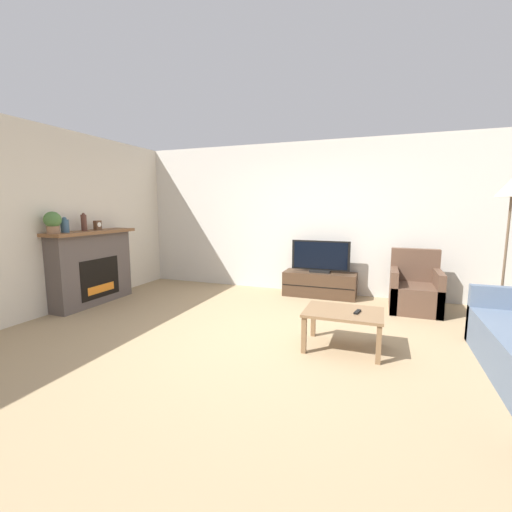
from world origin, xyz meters
TOP-DOWN VIEW (x-y plane):
  - ground_plane at (0.00, 0.00)m, footprint 24.00×24.00m
  - wall_back at (0.00, 2.47)m, footprint 12.00×0.06m
  - wall_left at (-3.30, 0.00)m, footprint 0.06×12.00m
  - fireplace at (-3.11, 0.44)m, footprint 0.44×1.52m
  - mantel_vase_left at (-3.10, -0.01)m, footprint 0.11×0.11m
  - mantel_vase_centre_left at (-3.10, 0.33)m, footprint 0.08×0.08m
  - mantel_clock at (-3.10, 0.59)m, footprint 0.08×0.11m
  - potted_plant at (-3.10, -0.20)m, footprint 0.23×0.23m
  - tv_stand at (0.24, 2.16)m, footprint 1.24×0.47m
  - tv at (0.24, 2.16)m, footprint 1.00×0.18m
  - armchair at (1.73, 1.84)m, footprint 0.70×0.76m
  - coffee_table at (0.87, 0.01)m, footprint 0.83×0.60m
  - remote at (1.02, -0.01)m, footprint 0.07×0.16m
  - floor_lamp at (2.60, 1.07)m, footprint 0.34×0.34m

SIDE VIEW (x-z plane):
  - ground_plane at x=0.00m, z-range 0.00..0.00m
  - tv_stand at x=0.24m, z-range 0.00..0.43m
  - armchair at x=1.73m, z-range -0.16..0.75m
  - coffee_table at x=0.87m, z-range 0.15..0.58m
  - remote at x=1.02m, z-range 0.43..0.45m
  - fireplace at x=-3.11m, z-range 0.01..1.19m
  - tv at x=0.24m, z-range 0.41..0.96m
  - mantel_clock at x=-3.10m, z-range 1.18..1.33m
  - mantel_vase_left at x=-3.10m, z-range 1.17..1.40m
  - mantel_vase_centre_left at x=-3.10m, z-range 1.18..1.45m
  - potted_plant at x=-3.10m, z-range 1.20..1.50m
  - wall_back at x=0.00m, z-range 0.00..2.70m
  - wall_left at x=-3.30m, z-range 0.00..2.70m
  - floor_lamp at x=2.60m, z-range 0.71..2.60m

